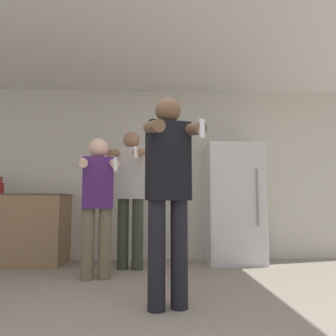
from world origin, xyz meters
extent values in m
cube|color=beige|center=(0.00, 2.90, 1.27)|extent=(7.00, 0.06, 2.55)
cube|color=silver|center=(0.00, 1.43, 2.57)|extent=(7.00, 3.39, 0.05)
cube|color=white|center=(1.19, 2.56, 0.83)|extent=(0.76, 0.62, 1.65)
cube|color=silver|center=(1.19, 2.24, 0.83)|extent=(0.73, 0.01, 1.59)
cylinder|color=#99999E|center=(1.43, 2.22, 0.91)|extent=(0.02, 0.02, 0.74)
cube|color=#997551|center=(-1.86, 2.55, 0.47)|extent=(1.42, 0.64, 0.94)
cube|color=brown|center=(-1.86, 2.55, 0.95)|extent=(1.45, 0.67, 0.01)
cylinder|color=maroon|center=(-2.02, 2.49, 1.03)|extent=(0.08, 0.08, 0.15)
cylinder|color=maroon|center=(-2.02, 2.49, 1.14)|extent=(0.03, 0.03, 0.07)
sphere|color=black|center=(-2.02, 2.49, 1.17)|extent=(0.03, 0.03, 0.03)
cylinder|color=black|center=(0.10, 0.59, 0.43)|extent=(0.14, 0.14, 0.85)
cylinder|color=black|center=(0.28, 0.64, 0.43)|extent=(0.14, 0.14, 0.85)
cube|color=black|center=(0.19, 0.62, 1.17)|extent=(0.38, 0.28, 0.64)
sphere|color=brown|center=(0.19, 0.62, 1.60)|extent=(0.22, 0.22, 0.22)
cylinder|color=brown|center=(0.07, 0.42, 1.41)|extent=(0.18, 0.36, 0.15)
cylinder|color=brown|center=(0.39, 0.49, 1.41)|extent=(0.18, 0.36, 0.15)
cube|color=white|center=(0.43, 0.33, 1.39)|extent=(0.04, 0.04, 0.14)
cylinder|color=#75664C|center=(-0.66, 1.64, 0.38)|extent=(0.14, 0.14, 0.77)
cylinder|color=#75664C|center=(-0.47, 1.68, 0.38)|extent=(0.14, 0.14, 0.77)
cube|color=#4C236B|center=(-0.56, 1.66, 1.06)|extent=(0.37, 0.27, 0.58)
sphere|color=beige|center=(-0.56, 1.66, 1.45)|extent=(0.22, 0.22, 0.22)
cylinder|color=beige|center=(-0.68, 1.44, 1.26)|extent=(0.17, 0.41, 0.15)
cylinder|color=beige|center=(-0.37, 1.51, 1.26)|extent=(0.17, 0.41, 0.15)
cube|color=white|center=(-0.33, 1.32, 1.23)|extent=(0.04, 0.04, 0.14)
cylinder|color=#38422D|center=(-0.33, 2.20, 0.44)|extent=(0.14, 0.14, 0.88)
cylinder|color=#38422D|center=(-0.14, 2.16, 0.44)|extent=(0.14, 0.14, 0.88)
cube|color=beige|center=(-0.23, 2.18, 1.21)|extent=(0.39, 0.27, 0.66)
sphere|color=#9E7051|center=(-0.23, 2.18, 1.65)|extent=(0.21, 0.21, 0.21)
cylinder|color=#9E7051|center=(-0.43, 2.04, 1.46)|extent=(0.17, 0.38, 0.15)
cylinder|color=#9E7051|center=(-0.11, 1.97, 1.46)|extent=(0.17, 0.38, 0.15)
cube|color=white|center=(-0.15, 1.79, 1.43)|extent=(0.04, 0.04, 0.14)
camera|label=1|loc=(0.09, -2.05, 0.84)|focal=35.00mm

